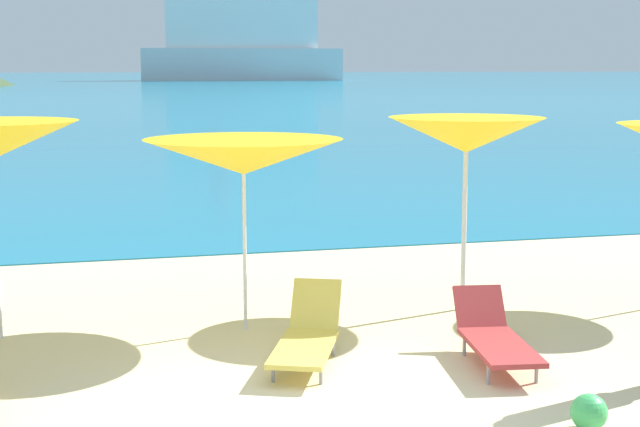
{
  "coord_description": "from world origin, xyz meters",
  "views": [
    {
      "loc": [
        -1.96,
        -7.21,
        2.91
      ],
      "look_at": [
        0.84,
        3.53,
        1.2
      ],
      "focal_mm": 53.76,
      "sensor_mm": 36.0,
      "label": 1
    }
  ],
  "objects": [
    {
      "name": "lounge_chair_0",
      "position": [
        0.23,
        1.7,
        0.28
      ],
      "size": [
        1.1,
        1.7,
        0.69
      ],
      "rotation": [
        0.0,
        0.0,
        -0.4
      ],
      "color": "#D8BF4C",
      "rests_on": "ground_plane"
    },
    {
      "name": "lounge_chair_2",
      "position": [
        2.01,
        1.19,
        0.28
      ],
      "size": [
        0.76,
        1.63,
        0.64
      ],
      "rotation": [
        0.0,
        0.0,
        -0.15
      ],
      "color": "#A53333",
      "rests_on": "ground_plane"
    },
    {
      "name": "ground_plane",
      "position": [
        0.0,
        10.0,
        -0.15
      ],
      "size": [
        50.0,
        100.0,
        0.3
      ],
      "primitive_type": "cube",
      "color": "beige"
    },
    {
      "name": "beach_ball",
      "position": [
        2.0,
        -0.61,
        0.15
      ],
      "size": [
        0.3,
        0.3,
        0.3
      ],
      "primitive_type": "sphere",
      "color": "#3FB259",
      "rests_on": "ground_plane"
    },
    {
      "name": "umbrella_2",
      "position": [
        -0.15,
        3.04,
        1.94
      ],
      "size": [
        2.35,
        2.35,
        2.13
      ],
      "color": "silver",
      "rests_on": "ground_plane"
    },
    {
      "name": "umbrella_3",
      "position": [
        2.55,
        3.27,
        2.1
      ],
      "size": [
        1.96,
        1.96,
        2.32
      ],
      "color": "silver",
      "rests_on": "ground_plane"
    },
    {
      "name": "ocean_water",
      "position": [
        0.0,
        227.31,
        0.01
      ],
      "size": [
        650.0,
        440.0,
        0.02
      ],
      "primitive_type": "cube",
      "color": "teal",
      "rests_on": "ground_plane"
    },
    {
      "name": "cruise_ship",
      "position": [
        31.98,
        187.05,
        8.82
      ],
      "size": [
        40.7,
        12.95,
        22.68
      ],
      "rotation": [
        0.0,
        0.0,
        -0.07
      ],
      "color": "silver",
      "rests_on": "ocean_water"
    }
  ]
}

